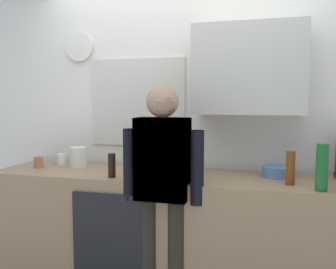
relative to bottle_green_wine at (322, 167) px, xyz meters
The scene contains 13 objects.
kitchen_counter 1.21m from the bottle_green_wine, 166.91° to the left, with size 2.89×0.64×0.93m, color #937251.
dishwasher_panel 1.56m from the bottle_green_wine, behind, with size 0.56×0.02×0.84m, color black.
back_wall_assembly 1.19m from the bottle_green_wine, 146.35° to the left, with size 4.49×0.42×2.60m.
bottle_green_wine is the anchor object (origin of this frame).
bottle_amber_beer 0.22m from the bottle_green_wine, 145.20° to the left, with size 0.06×0.06×0.23m, color brown.
bottle_dark_sauce 1.44m from the bottle_green_wine, behind, with size 0.06×0.06×0.18m, color black.
cup_yellow_cup 0.31m from the bottle_green_wine, 83.69° to the left, with size 0.07×0.07×0.09m, color yellow.
cup_white_mug 2.14m from the bottle_green_wine, 168.71° to the left, with size 0.08×0.08×0.10m, color white.
cup_terracotta_mug 2.22m from the bottle_green_wine, behind, with size 0.08×0.08×0.09m, color #B26647.
mixing_bowl 0.47m from the bottle_green_wine, 125.32° to the left, with size 0.22×0.22×0.08m, color #4C72A5.
storage_canister 1.93m from the bottle_green_wine, 169.25° to the left, with size 0.14×0.14×0.17m, color silver.
person_at_sink 1.03m from the bottle_green_wine, behind, with size 0.57×0.22×1.60m.
person_guest 1.03m from the bottle_green_wine, behind, with size 0.57×0.22×1.60m.
Camera 1 is at (0.71, -2.38, 1.49)m, focal length 39.46 mm.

